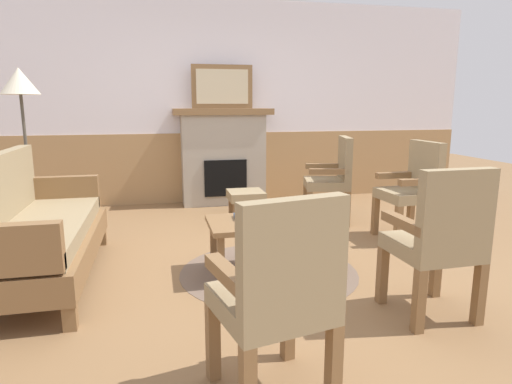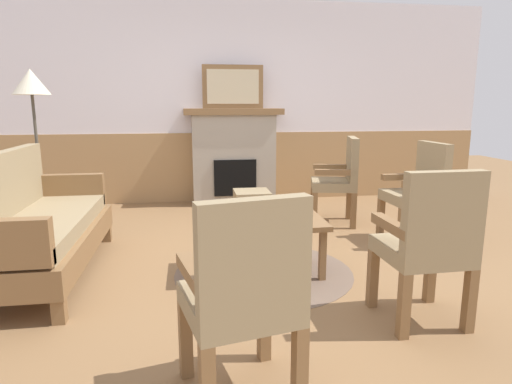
% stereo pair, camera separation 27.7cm
% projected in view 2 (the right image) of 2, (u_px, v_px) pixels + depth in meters
% --- Properties ---
extents(ground_plane, '(14.00, 14.00, 0.00)m').
position_uv_depth(ground_plane, '(262.00, 262.00, 3.80)').
color(ground_plane, olive).
extents(wall_back, '(7.20, 0.14, 2.70)m').
position_uv_depth(wall_back, '(231.00, 106.00, 6.05)').
color(wall_back, white).
rests_on(wall_back, ground_plane).
extents(fireplace, '(1.30, 0.44, 1.28)m').
position_uv_depth(fireplace, '(234.00, 156.00, 5.94)').
color(fireplace, '#A39989').
rests_on(fireplace, ground_plane).
extents(framed_picture, '(0.80, 0.04, 0.56)m').
position_uv_depth(framed_picture, '(233.00, 87.00, 5.76)').
color(framed_picture, brown).
rests_on(framed_picture, fireplace).
extents(couch, '(0.70, 1.80, 0.98)m').
position_uv_depth(couch, '(39.00, 227.00, 3.44)').
color(couch, brown).
rests_on(couch, ground_plane).
extents(coffee_table, '(0.96, 0.56, 0.44)m').
position_uv_depth(coffee_table, '(264.00, 227.00, 3.50)').
color(coffee_table, brown).
rests_on(coffee_table, ground_plane).
extents(round_rug, '(1.44, 1.44, 0.01)m').
position_uv_depth(round_rug, '(264.00, 272.00, 3.57)').
color(round_rug, brown).
rests_on(round_rug, ground_plane).
extents(book_on_table, '(0.21, 0.17, 0.03)m').
position_uv_depth(book_on_table, '(242.00, 216.00, 3.54)').
color(book_on_table, navy).
rests_on(book_on_table, coffee_table).
extents(footstool, '(0.40, 0.40, 0.36)m').
position_uv_depth(footstool, '(252.00, 197.00, 5.06)').
color(footstool, brown).
rests_on(footstool, ground_plane).
extents(armchair_near_fireplace, '(0.50, 0.50, 0.98)m').
position_uv_depth(armchair_near_fireplace, '(420.00, 188.00, 4.27)').
color(armchair_near_fireplace, brown).
rests_on(armchair_near_fireplace, ground_plane).
extents(armchair_by_window_left, '(0.58, 0.58, 0.98)m').
position_uv_depth(armchair_by_window_left, '(340.00, 177.00, 4.93)').
color(armchair_by_window_left, brown).
rests_on(armchair_by_window_left, ground_plane).
extents(armchair_front_left, '(0.57, 0.57, 0.98)m').
position_uv_depth(armchair_front_left, '(244.00, 291.00, 1.93)').
color(armchair_front_left, brown).
rests_on(armchair_front_left, ground_plane).
extents(armchair_front_center, '(0.49, 0.49, 0.98)m').
position_uv_depth(armchair_front_center, '(429.00, 241.00, 2.64)').
color(armchair_front_center, brown).
rests_on(armchair_front_center, ground_plane).
extents(floor_lamp_by_couch, '(0.36, 0.36, 1.68)m').
position_uv_depth(floor_lamp_by_couch, '(32.00, 93.00, 4.35)').
color(floor_lamp_by_couch, '#332D28').
rests_on(floor_lamp_by_couch, ground_plane).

